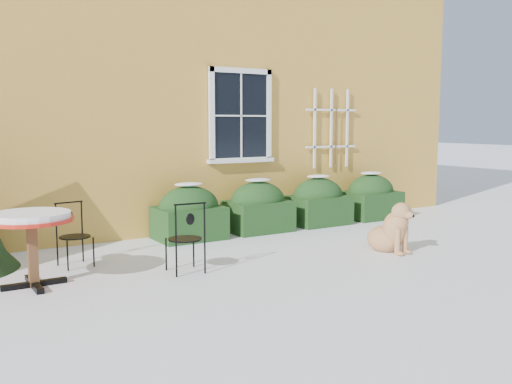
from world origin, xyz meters
TOP-DOWN VIEW (x-y plane):
  - ground at (0.00, 0.00)m, footprint 80.00×80.00m
  - house at (0.00, 7.00)m, footprint 12.40×8.40m
  - hedge_row at (1.65, 2.55)m, footprint 4.95×0.80m
  - bistro_table at (-2.95, 1.03)m, footprint 0.92×0.92m
  - patio_chair_near at (-1.21, 0.68)m, footprint 0.43×0.43m
  - patio_chair_far at (-2.31, 1.77)m, footprint 0.42×0.41m
  - dog at (1.76, 0.16)m, footprint 0.54×0.85m

SIDE VIEW (x-z plane):
  - ground at x=0.00m, z-range 0.00..0.00m
  - dog at x=1.76m, z-range -0.07..0.68m
  - hedge_row at x=1.65m, z-range -0.05..0.86m
  - patio_chair_far at x=-2.31m, z-range 0.00..0.83m
  - patio_chair_near at x=-1.21m, z-range 0.00..0.89m
  - bistro_table at x=-2.95m, z-range 0.28..1.14m
  - house at x=0.00m, z-range 0.02..6.42m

